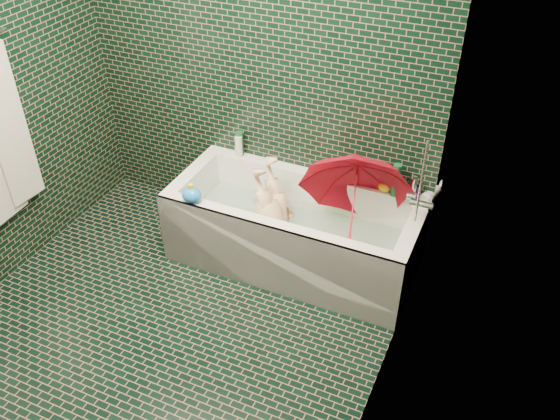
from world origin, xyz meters
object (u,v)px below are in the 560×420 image
at_px(rubber_duck, 386,186).
at_px(bath_toy, 192,195).
at_px(bathtub, 293,238).
at_px(umbrella, 353,203).
at_px(child, 277,225).

height_order(rubber_duck, bath_toy, bath_toy).
relative_size(bathtub, umbrella, 2.40).
relative_size(child, bath_toy, 5.51).
bearing_deg(bath_toy, bathtub, 52.06).
height_order(bathtub, rubber_duck, rubber_duck).
bearing_deg(rubber_duck, umbrella, -134.47).
height_order(umbrella, rubber_duck, umbrella).
bearing_deg(umbrella, bathtub, -177.49).
bearing_deg(child, bathtub, 111.28).
bearing_deg(bathtub, rubber_duck, 31.66).
bearing_deg(child, umbrella, 102.00).
relative_size(umbrella, rubber_duck, 5.84).
distance_m(bathtub, child, 0.15).
height_order(child, umbrella, umbrella).
xyz_separation_m(child, rubber_duck, (0.64, 0.36, 0.28)).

